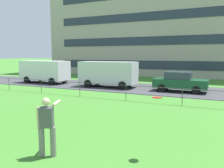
# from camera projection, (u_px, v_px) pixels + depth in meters

# --- Properties ---
(street_strip) EXTENTS (80.00, 6.45, 0.01)m
(street_strip) POSITION_uv_depth(u_px,v_px,m) (150.00, 89.00, 19.18)
(street_strip) COLOR #424247
(street_strip) RESTS_ON ground
(park_fence) EXTENTS (34.02, 0.04, 1.00)m
(park_fence) POSITION_uv_depth(u_px,v_px,m) (126.00, 90.00, 14.17)
(park_fence) COLOR #333833
(park_fence) RESTS_ON ground
(person_thrower) EXTENTS (0.48, 0.86, 1.67)m
(person_thrower) POSITION_uv_depth(u_px,v_px,m) (47.00, 125.00, 6.29)
(person_thrower) COLOR slate
(person_thrower) RESTS_ON ground
(frisbee) EXTENTS (0.34, 0.34, 0.04)m
(frisbee) POSITION_uv_depth(u_px,v_px,m) (157.00, 97.00, 6.15)
(frisbee) COLOR red
(panel_van_center) EXTENTS (5.03, 2.15, 2.24)m
(panel_van_center) POSITION_uv_depth(u_px,v_px,m) (45.00, 70.00, 23.02)
(panel_van_center) COLOR white
(panel_van_center) RESTS_ON ground
(panel_van_right) EXTENTS (5.07, 2.24, 2.24)m
(panel_van_right) POSITION_uv_depth(u_px,v_px,m) (108.00, 73.00, 20.05)
(panel_van_right) COLOR silver
(panel_van_right) RESTS_ON ground
(car_dark_green_far_left) EXTENTS (4.01, 1.84, 1.54)m
(car_dark_green_far_left) POSITION_uv_depth(u_px,v_px,m) (180.00, 82.00, 17.59)
(car_dark_green_far_left) COLOR #194C2D
(car_dark_green_far_left) RESTS_ON ground
(apartment_building_background) EXTENTS (31.65, 14.64, 18.92)m
(apartment_building_background) POSITION_uv_depth(u_px,v_px,m) (162.00, 12.00, 35.23)
(apartment_building_background) COLOR #ADA393
(apartment_building_background) RESTS_ON ground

